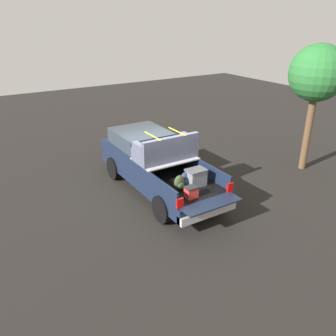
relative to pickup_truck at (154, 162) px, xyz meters
The scene contains 4 objects.
ground_plane 1.04m from the pickup_truck, behind, with size 40.00×40.00×0.00m, color black.
pickup_truck is the anchor object (origin of this frame).
tree_background 6.72m from the pickup_truck, 105.72° to the right, with size 2.06×2.06×4.77m.
trash_can 3.72m from the pickup_truck, 25.23° to the right, with size 0.60×0.60×0.98m.
Camera 1 is at (-9.28, 5.38, 5.60)m, focal length 36.82 mm.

